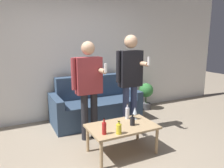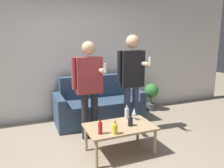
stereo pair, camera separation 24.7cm
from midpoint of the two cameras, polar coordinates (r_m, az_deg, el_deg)
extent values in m
plane|color=gray|center=(3.17, -1.19, -19.83)|extent=(16.00, 16.00, 0.00)
cube|color=silver|center=(4.66, -12.22, 7.71)|extent=(8.00, 0.06, 2.70)
cube|color=#334760|center=(4.37, -5.31, -7.43)|extent=(1.45, 0.59, 0.45)
cube|color=#334760|center=(4.67, -7.18, -3.27)|extent=(1.45, 0.23, 0.91)
cube|color=#334760|center=(4.25, -16.02, -7.27)|extent=(0.14, 0.82, 0.61)
cube|color=#334760|center=(4.77, 3.14, -4.73)|extent=(0.14, 0.82, 0.61)
cube|color=tan|center=(3.22, 0.39, -11.07)|extent=(0.98, 0.61, 0.03)
cylinder|color=tan|center=(2.95, -5.34, -18.05)|extent=(0.04, 0.04, 0.40)
cylinder|color=tan|center=(3.33, 9.47, -14.51)|extent=(0.04, 0.04, 0.40)
cylinder|color=tan|center=(3.37, -8.54, -14.07)|extent=(0.04, 0.04, 0.40)
cylinder|color=tan|center=(3.71, 4.81, -11.51)|extent=(0.04, 0.04, 0.40)
cylinder|color=yellow|center=(2.94, -0.66, -11.72)|extent=(0.07, 0.07, 0.13)
cylinder|color=yellow|center=(2.90, -0.66, -10.05)|extent=(0.03, 0.03, 0.05)
cylinder|color=black|center=(2.89, -0.67, -9.68)|extent=(0.03, 0.03, 0.01)
cylinder|color=#B21E1E|center=(2.93, -4.53, -11.53)|extent=(0.06, 0.06, 0.16)
cylinder|color=#B21E1E|center=(2.89, -4.56, -9.50)|extent=(0.02, 0.02, 0.06)
cylinder|color=black|center=(2.88, -4.57, -9.03)|extent=(0.03, 0.03, 0.01)
cylinder|color=silver|center=(3.44, 1.96, -7.69)|extent=(0.06, 0.06, 0.18)
cylinder|color=silver|center=(3.41, 1.98, -5.73)|extent=(0.02, 0.02, 0.07)
cylinder|color=black|center=(3.40, 1.98, -5.27)|extent=(0.03, 0.03, 0.01)
cylinder|color=black|center=(3.21, 3.14, -9.74)|extent=(0.07, 0.07, 0.12)
cylinder|color=black|center=(3.18, 3.15, -8.37)|extent=(0.03, 0.03, 0.05)
cylinder|color=black|center=(3.18, 3.16, -8.08)|extent=(0.03, 0.03, 0.01)
cylinder|color=silver|center=(3.46, 3.91, -9.13)|extent=(0.07, 0.07, 0.01)
cylinder|color=silver|center=(3.45, 3.92, -8.47)|extent=(0.01, 0.01, 0.08)
cone|color=silver|center=(3.42, 3.95, -6.98)|extent=(0.07, 0.07, 0.11)
cylinder|color=#232328|center=(3.68, -9.07, -8.54)|extent=(0.12, 0.12, 0.79)
cylinder|color=#232328|center=(3.73, -6.60, -8.19)|extent=(0.12, 0.12, 0.79)
cube|color=#933338|center=(3.53, -8.14, 2.18)|extent=(0.42, 0.18, 0.59)
sphere|color=tan|center=(3.48, -8.35, 9.26)|extent=(0.22, 0.22, 0.22)
cylinder|color=#933338|center=(3.45, -12.05, 2.57)|extent=(0.08, 0.08, 0.50)
cylinder|color=tan|center=(3.44, -4.84, 3.51)|extent=(0.08, 0.27, 0.08)
cube|color=white|center=(3.29, -3.80, 4.18)|extent=(0.03, 0.03, 0.14)
cylinder|color=navy|center=(3.93, 1.82, -6.65)|extent=(0.11, 0.11, 0.83)
cylinder|color=navy|center=(4.01, 3.89, -6.31)|extent=(0.11, 0.11, 0.83)
cube|color=black|center=(3.80, 2.98, 4.02)|extent=(0.41, 0.18, 0.63)
sphere|color=tan|center=(3.77, 3.05, 11.00)|extent=(0.23, 0.23, 0.23)
cylinder|color=black|center=(3.69, -0.29, 4.52)|extent=(0.07, 0.07, 0.53)
cylinder|color=tan|center=(3.76, 6.21, 5.31)|extent=(0.07, 0.28, 0.07)
cube|color=white|center=(3.61, 7.67, 5.97)|extent=(0.03, 0.03, 0.14)
cylinder|color=#4C4C51|center=(5.29, 7.45, -5.73)|extent=(0.22, 0.22, 0.15)
cylinder|color=#476B38|center=(5.24, 7.50, -3.90)|extent=(0.03, 0.03, 0.20)
sphere|color=#337A38|center=(5.18, 7.57, -1.60)|extent=(0.33, 0.33, 0.33)
camera|label=1|loc=(0.12, -92.03, -0.43)|focal=35.00mm
camera|label=2|loc=(0.12, 87.97, 0.43)|focal=35.00mm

